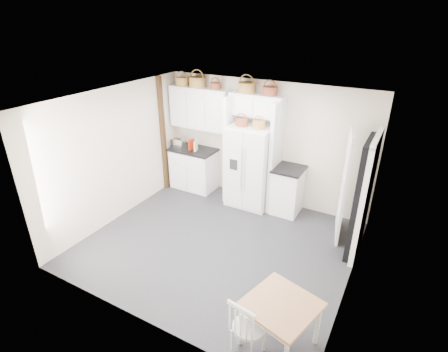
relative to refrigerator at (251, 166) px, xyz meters
The scene contains 29 objects.
floor 1.86m from the refrigerator, 84.75° to the right, with size 4.50×4.50×0.00m, color #25252C.
ceiling 2.38m from the refrigerator, 84.75° to the right, with size 4.50×4.50×0.00m, color white.
wall_back 0.58m from the refrigerator, 67.75° to the left, with size 4.50×4.50×0.00m, color beige.
wall_left 2.69m from the refrigerator, 142.12° to the right, with size 4.00×4.00×0.00m, color beige.
wall_right 2.93m from the refrigerator, 34.24° to the right, with size 4.00×4.00×0.00m, color beige.
refrigerator is the anchor object (origin of this frame).
base_cab_left 1.54m from the refrigerator, behind, with size 1.00×0.63×0.93m, color white.
base_cab_right 0.91m from the refrigerator, ahead, with size 0.54×0.65×0.95m, color white.
dining_table 3.64m from the refrigerator, 59.04° to the right, with size 0.79×0.79×0.66m, color #AC7D4C.
windsor_chair 3.76m from the refrigerator, 65.03° to the right, with size 0.40×0.37×0.83m, color white.
counter_left 1.48m from the refrigerator, behind, with size 1.05×0.68×0.04m, color black.
counter_right 0.83m from the refrigerator, ahead, with size 0.58×0.69×0.04m, color black.
toaster 1.87m from the refrigerator, behind, with size 0.29×0.17×0.20m, color silver.
cookbook_red 1.50m from the refrigerator, behind, with size 0.04×0.16×0.25m, color #9C2108.
cookbook_cream 1.38m from the refrigerator, behind, with size 0.03×0.15×0.23m, color beige.
basket_upper_a 2.39m from the refrigerator, behind, with size 0.30×0.30×0.17m, color brown.
basket_upper_b 2.12m from the refrigerator, behind, with size 0.36×0.36×0.21m, color brown.
basket_upper_c 1.82m from the refrigerator, 168.40° to the left, with size 0.23×0.23×0.13m, color maroon.
basket_bridge_a 1.60m from the refrigerator, 141.25° to the left, with size 0.35×0.35×0.20m, color brown.
basket_bridge_b 1.59m from the refrigerator, 38.10° to the left, with size 0.29×0.29×0.16m, color maroon.
basket_fridge_a 0.97m from the refrigerator, 151.80° to the right, with size 0.26×0.26×0.14m, color maroon.
basket_fridge_b 0.97m from the refrigerator, 28.71° to the right, with size 0.26×0.26×0.14m, color brown.
upper_cabinet 1.71m from the refrigerator, behind, with size 1.40×0.34×0.90m, color white.
bridge_cabinet 1.26m from the refrigerator, 90.00° to the left, with size 1.12×0.34×0.45m, color white.
fridge_panel_left 0.58m from the refrigerator, behind, with size 0.08×0.60×2.30m, color white.
fridge_panel_right 0.58m from the refrigerator, ahead, with size 0.08×0.60×2.30m, color white.
trim_post 2.11m from the refrigerator, behind, with size 0.09×0.09×2.60m, color black.
doorway_void 2.40m from the refrigerator, 15.33° to the right, with size 0.18×0.85×2.05m, color black.
door_slab 1.98m from the refrigerator, ahead, with size 0.80×0.04×2.05m, color white.
Camera 1 is at (2.62, -4.49, 3.81)m, focal length 28.00 mm.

